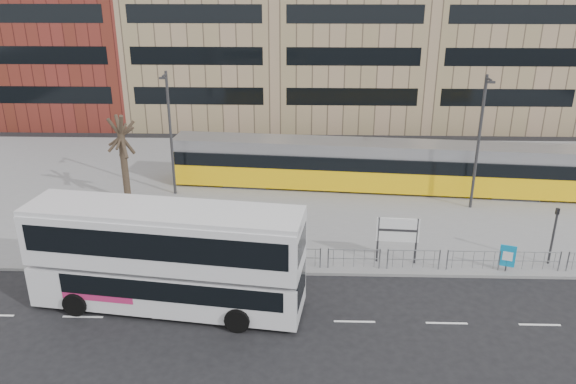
{
  "coord_description": "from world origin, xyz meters",
  "views": [
    {
      "loc": [
        -0.29,
        -24.77,
        14.25
      ],
      "look_at": [
        -1.21,
        6.0,
        2.11
      ],
      "focal_mm": 35.0,
      "sensor_mm": 36.0,
      "label": 1
    }
  ],
  "objects_px": {
    "tram": "(377,166)",
    "lamp_post_east": "(479,138)",
    "double_decker_bus": "(166,255)",
    "ad_panel": "(507,256)",
    "pedestrian": "(290,230)",
    "station_sign": "(398,232)",
    "traffic_light_east": "(555,229)",
    "lamp_post_west": "(170,129)",
    "bare_tree": "(118,112)",
    "traffic_light_west": "(256,232)"
  },
  "relations": [
    {
      "from": "traffic_light_east",
      "to": "lamp_post_east",
      "type": "bearing_deg",
      "value": 84.24
    },
    {
      "from": "bare_tree",
      "to": "pedestrian",
      "type": "bearing_deg",
      "value": -29.06
    },
    {
      "from": "station_sign",
      "to": "pedestrian",
      "type": "relative_size",
      "value": 1.5
    },
    {
      "from": "tram",
      "to": "pedestrian",
      "type": "bearing_deg",
      "value": -117.96
    },
    {
      "from": "pedestrian",
      "to": "bare_tree",
      "type": "xyz_separation_m",
      "value": [
        -10.88,
        6.05,
        5.14
      ]
    },
    {
      "from": "station_sign",
      "to": "ad_panel",
      "type": "distance_m",
      "value": 5.53
    },
    {
      "from": "double_decker_bus",
      "to": "tram",
      "type": "distance_m",
      "value": 18.53
    },
    {
      "from": "double_decker_bus",
      "to": "bare_tree",
      "type": "xyz_separation_m",
      "value": [
        -5.54,
        12.14,
        3.5
      ]
    },
    {
      "from": "station_sign",
      "to": "lamp_post_east",
      "type": "height_order",
      "value": "lamp_post_east"
    },
    {
      "from": "lamp_post_east",
      "to": "station_sign",
      "type": "bearing_deg",
      "value": -128.44
    },
    {
      "from": "station_sign",
      "to": "double_decker_bus",
      "type": "bearing_deg",
      "value": -154.74
    },
    {
      "from": "station_sign",
      "to": "traffic_light_west",
      "type": "relative_size",
      "value": 0.8
    },
    {
      "from": "station_sign",
      "to": "lamp_post_east",
      "type": "distance_m",
      "value": 9.88
    },
    {
      "from": "traffic_light_east",
      "to": "lamp_post_east",
      "type": "height_order",
      "value": "lamp_post_east"
    },
    {
      "from": "double_decker_bus",
      "to": "bare_tree",
      "type": "distance_m",
      "value": 13.8
    },
    {
      "from": "traffic_light_west",
      "to": "bare_tree",
      "type": "distance_m",
      "value": 13.26
    },
    {
      "from": "station_sign",
      "to": "lamp_post_east",
      "type": "xyz_separation_m",
      "value": [
        5.88,
        7.4,
        2.88
      ]
    },
    {
      "from": "station_sign",
      "to": "traffic_light_east",
      "type": "relative_size",
      "value": 0.8
    },
    {
      "from": "ad_panel",
      "to": "station_sign",
      "type": "bearing_deg",
      "value": -169.25
    },
    {
      "from": "tram",
      "to": "pedestrian",
      "type": "distance_m",
      "value": 10.49
    },
    {
      "from": "tram",
      "to": "lamp_post_east",
      "type": "xyz_separation_m",
      "value": [
        5.67,
        -3.26,
        2.94
      ]
    },
    {
      "from": "lamp_post_east",
      "to": "ad_panel",
      "type": "bearing_deg",
      "value": -93.35
    },
    {
      "from": "pedestrian",
      "to": "traffic_light_east",
      "type": "bearing_deg",
      "value": -103.32
    },
    {
      "from": "pedestrian",
      "to": "lamp_post_east",
      "type": "height_order",
      "value": "lamp_post_east"
    },
    {
      "from": "double_decker_bus",
      "to": "ad_panel",
      "type": "height_order",
      "value": "double_decker_bus"
    },
    {
      "from": "tram",
      "to": "lamp_post_west",
      "type": "bearing_deg",
      "value": -168.78
    },
    {
      "from": "traffic_light_west",
      "to": "station_sign",
      "type": "bearing_deg",
      "value": -3.9
    },
    {
      "from": "traffic_light_west",
      "to": "tram",
      "type": "bearing_deg",
      "value": 47.46
    },
    {
      "from": "traffic_light_east",
      "to": "station_sign",
      "type": "bearing_deg",
      "value": 159.48
    },
    {
      "from": "bare_tree",
      "to": "ad_panel",
      "type": "bearing_deg",
      "value": -21.92
    },
    {
      "from": "pedestrian",
      "to": "traffic_light_east",
      "type": "height_order",
      "value": "traffic_light_east"
    },
    {
      "from": "traffic_light_east",
      "to": "tram",
      "type": "bearing_deg",
      "value": 104.84
    },
    {
      "from": "double_decker_bus",
      "to": "lamp_post_east",
      "type": "bearing_deg",
      "value": 42.49
    },
    {
      "from": "double_decker_bus",
      "to": "lamp_post_west",
      "type": "bearing_deg",
      "value": 109.19
    },
    {
      "from": "station_sign",
      "to": "ad_panel",
      "type": "xyz_separation_m",
      "value": [
        5.4,
        -0.81,
        -0.88
      ]
    },
    {
      "from": "station_sign",
      "to": "tram",
      "type": "bearing_deg",
      "value": 93.06
    },
    {
      "from": "pedestrian",
      "to": "lamp_post_east",
      "type": "distance_m",
      "value": 13.2
    },
    {
      "from": "double_decker_bus",
      "to": "lamp_post_east",
      "type": "height_order",
      "value": "lamp_post_east"
    },
    {
      "from": "lamp_post_west",
      "to": "pedestrian",
      "type": "bearing_deg",
      "value": -42.28
    },
    {
      "from": "double_decker_bus",
      "to": "pedestrian",
      "type": "distance_m",
      "value": 8.27
    },
    {
      "from": "traffic_light_east",
      "to": "lamp_post_east",
      "type": "relative_size",
      "value": 0.37
    },
    {
      "from": "traffic_light_west",
      "to": "lamp_post_west",
      "type": "height_order",
      "value": "lamp_post_west"
    },
    {
      "from": "tram",
      "to": "traffic_light_west",
      "type": "height_order",
      "value": "tram"
    },
    {
      "from": "pedestrian",
      "to": "tram",
      "type": "bearing_deg",
      "value": -38.73
    },
    {
      "from": "ad_panel",
      "to": "lamp_post_east",
      "type": "bearing_deg",
      "value": 105.88
    },
    {
      "from": "ad_panel",
      "to": "lamp_post_east",
      "type": "height_order",
      "value": "lamp_post_east"
    },
    {
      "from": "station_sign",
      "to": "pedestrian",
      "type": "bearing_deg",
      "value": 165.03
    },
    {
      "from": "pedestrian",
      "to": "lamp_post_west",
      "type": "relative_size",
      "value": 0.2
    },
    {
      "from": "pedestrian",
      "to": "bare_tree",
      "type": "relative_size",
      "value": 0.2
    },
    {
      "from": "station_sign",
      "to": "lamp_post_west",
      "type": "height_order",
      "value": "lamp_post_west"
    }
  ]
}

